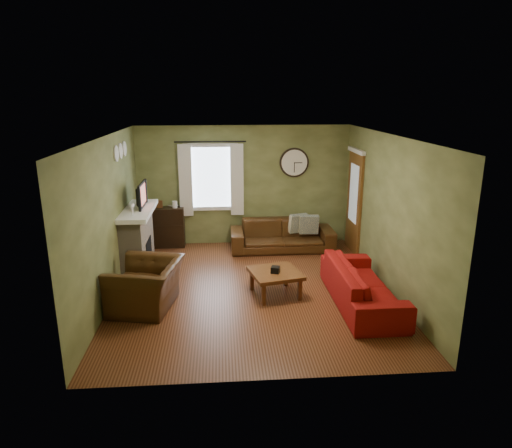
{
  "coord_description": "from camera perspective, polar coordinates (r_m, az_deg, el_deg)",
  "views": [
    {
      "loc": [
        -0.49,
        -7.22,
        3.24
      ],
      "look_at": [
        0.1,
        0.4,
        1.05
      ],
      "focal_mm": 32.0,
      "sensor_mm": 36.0,
      "label": 1
    }
  ],
  "objects": [
    {
      "name": "sofa_red",
      "position": [
        7.49,
        13.12,
        -7.39
      ],
      "size": [
        0.86,
        2.2,
        0.64
      ],
      "primitive_type": "imported",
      "rotation": [
        0.0,
        0.0,
        1.57
      ],
      "color": "maroon",
      "rests_on": "floor"
    },
    {
      "name": "wall_left",
      "position": [
        7.69,
        -17.89,
        0.59
      ],
      "size": [
        0.0,
        5.2,
        2.6
      ],
      "primitive_type": "cube",
      "color": "olive",
      "rests_on": "ground"
    },
    {
      "name": "fireplace",
      "position": [
        8.93,
        -14.61,
        -2.06
      ],
      "size": [
        0.4,
        1.4,
        1.1
      ],
      "primitive_type": "cube",
      "color": "gray",
      "rests_on": "floor"
    },
    {
      "name": "medallion_mid",
      "position": [
        8.61,
        -16.59,
        8.74
      ],
      "size": [
        0.28,
        0.28,
        0.03
      ],
      "primitive_type": "cylinder",
      "color": "white",
      "rests_on": "wall_left"
    },
    {
      "name": "book",
      "position": [
        10.1,
        -10.84,
        2.65
      ],
      "size": [
        0.28,
        0.29,
        0.02
      ],
      "primitive_type": "imported",
      "rotation": [
        0.0,
        0.0,
        0.74
      ],
      "color": "#562F15",
      "rests_on": "bookshelf"
    },
    {
      "name": "window_pane",
      "position": [
        9.95,
        -5.6,
        5.84
      ],
      "size": [
        1.0,
        0.02,
        1.3
      ],
      "primitive_type": null,
      "color": "silver",
      "rests_on": "wall_back"
    },
    {
      "name": "wall_clock",
      "position": [
        10.0,
        4.81,
        7.65
      ],
      "size": [
        0.64,
        0.06,
        0.64
      ],
      "primitive_type": null,
      "color": "white",
      "rests_on": "wall_back"
    },
    {
      "name": "wall_right",
      "position": [
        7.98,
        16.19,
        1.28
      ],
      "size": [
        0.0,
        5.2,
        2.6
      ],
      "primitive_type": "cube",
      "color": "olive",
      "rests_on": "ground"
    },
    {
      "name": "pillow_left",
      "position": [
        9.8,
        6.63,
        -0.06
      ],
      "size": [
        0.41,
        0.14,
        0.41
      ],
      "primitive_type": "cube",
      "rotation": [
        0.0,
        0.0,
        -0.04
      ],
      "color": "gray",
      "rests_on": "sofa_brown"
    },
    {
      "name": "medallion_right",
      "position": [
        8.95,
        -16.14,
        9.03
      ],
      "size": [
        0.28,
        0.28,
        0.03
      ],
      "primitive_type": "cylinder",
      "color": "white",
      "rests_on": "wall_left"
    },
    {
      "name": "coffee_table",
      "position": [
        7.65,
        2.41,
        -7.39
      ],
      "size": [
        0.94,
        0.94,
        0.41
      ],
      "primitive_type": null,
      "rotation": [
        0.0,
        0.0,
        0.23
      ],
      "color": "#562F15",
      "rests_on": "floor"
    },
    {
      "name": "tissue_box",
      "position": [
        7.53,
        2.43,
        -6.19
      ],
      "size": [
        0.17,
        0.17,
        0.1
      ],
      "primitive_type": "cube",
      "rotation": [
        0.0,
        0.0,
        -0.33
      ],
      "color": "black",
      "rests_on": "coffee_table"
    },
    {
      "name": "wine_glass_b",
      "position": [
        8.28,
        -15.17,
        1.78
      ],
      "size": [
        0.07,
        0.07,
        0.21
      ],
      "primitive_type": null,
      "color": "white",
      "rests_on": "mantel"
    },
    {
      "name": "pillow_right",
      "position": [
        9.86,
        5.3,
        0.09
      ],
      "size": [
        0.42,
        0.24,
        0.41
      ],
      "primitive_type": "cube",
      "rotation": [
        0.0,
        0.0,
        0.32
      ],
      "color": "gray",
      "rests_on": "sofa_brown"
    },
    {
      "name": "floor",
      "position": [
        7.93,
        -0.5,
        -8.13
      ],
      "size": [
        4.6,
        5.2,
        0.0
      ],
      "primitive_type": "cube",
      "color": "#5C2F19",
      "rests_on": "ground"
    },
    {
      "name": "tv",
      "position": [
        8.86,
        -14.49,
        3.19
      ],
      "size": [
        0.08,
        0.6,
        0.35
      ],
      "primitive_type": "imported",
      "rotation": [
        0.0,
        0.0,
        1.57
      ],
      "color": "black",
      "rests_on": "mantel"
    },
    {
      "name": "curtain_right",
      "position": [
        9.87,
        -2.39,
        5.52
      ],
      "size": [
        0.28,
        0.04,
        1.55
      ],
      "primitive_type": "cube",
      "color": "silver",
      "rests_on": "wall_back"
    },
    {
      "name": "wall_back",
      "position": [
        10.02,
        -1.55,
        4.82
      ],
      "size": [
        4.6,
        0.0,
        2.6
      ],
      "primitive_type": "cube",
      "color": "olive",
      "rests_on": "ground"
    },
    {
      "name": "bookshelf",
      "position": [
        10.11,
        -11.02,
        -0.41
      ],
      "size": [
        0.74,
        0.31,
        0.87
      ],
      "primitive_type": null,
      "color": "black",
      "rests_on": "floor"
    },
    {
      "name": "wall_front",
      "position": [
        5.03,
        1.52,
        -6.67
      ],
      "size": [
        4.6,
        0.0,
        2.6
      ],
      "primitive_type": "cube",
      "color": "olive",
      "rests_on": "ground"
    },
    {
      "name": "medallion_left",
      "position": [
        8.27,
        -17.08,
        8.43
      ],
      "size": [
        0.28,
        0.28,
        0.03
      ],
      "primitive_type": "cylinder",
      "color": "white",
      "rests_on": "wall_left"
    },
    {
      "name": "firebox",
      "position": [
        8.98,
        -13.3,
        -3.56
      ],
      "size": [
        0.04,
        0.6,
        0.55
      ],
      "primitive_type": "cube",
      "color": "black",
      "rests_on": "fireplace"
    },
    {
      "name": "tv_screen",
      "position": [
        8.84,
        -14.0,
        3.56
      ],
      "size": [
        0.02,
        0.62,
        0.36
      ],
      "primitive_type": "cube",
      "color": "#994C3F",
      "rests_on": "mantel"
    },
    {
      "name": "ceiling",
      "position": [
        7.26,
        -0.55,
        10.94
      ],
      "size": [
        4.6,
        5.2,
        0.0
      ],
      "primitive_type": "cube",
      "color": "white",
      "rests_on": "ground"
    },
    {
      "name": "armchair",
      "position": [
        7.35,
        -13.57,
        -7.48
      ],
      "size": [
        1.18,
        1.3,
        0.73
      ],
      "primitive_type": "imported",
      "rotation": [
        0.0,
        0.0,
        -1.76
      ],
      "color": "#38200D",
      "rests_on": "floor"
    },
    {
      "name": "curtain_rod",
      "position": [
        9.75,
        -5.73,
        10.2
      ],
      "size": [
        0.03,
        0.03,
        1.5
      ],
      "primitive_type": "cylinder",
      "color": "black",
      "rests_on": "wall_back"
    },
    {
      "name": "wine_glass_a",
      "position": [
        8.23,
        -15.23,
        1.64
      ],
      "size": [
        0.07,
        0.07,
        0.2
      ],
      "primitive_type": null,
      "color": "white",
      "rests_on": "mantel"
    },
    {
      "name": "mantel",
      "position": [
        8.77,
        -14.68,
        1.61
      ],
      "size": [
        0.58,
        1.6,
        0.08
      ],
      "primitive_type": "cube",
      "color": "white",
      "rests_on": "fireplace"
    },
    {
      "name": "curtain_left",
      "position": [
        9.89,
        -8.8,
        5.37
      ],
      "size": [
        0.28,
        0.04,
        1.55
      ],
      "primitive_type": "cube",
      "color": "silver",
      "rests_on": "wall_back"
    },
    {
      "name": "sofa_brown",
      "position": [
        9.79,
        3.28,
        -1.4
      ],
      "size": [
        2.19,
        0.86,
        0.64
      ],
      "primitive_type": "imported",
      "color": "#38200D",
      "rests_on": "floor"
    },
    {
      "name": "door",
      "position": [
        9.73,
        12.19,
        2.61
      ],
      "size": [
        0.05,
        0.9,
        2.1
      ],
      "primitive_type": "cube",
      "color": "brown",
      "rests_on": "floor"
    }
  ]
}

